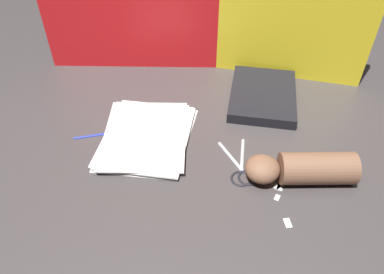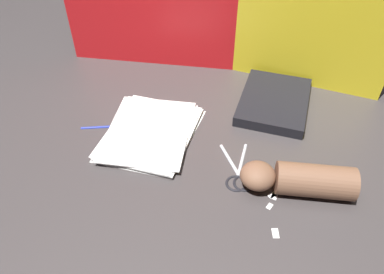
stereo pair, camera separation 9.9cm
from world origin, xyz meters
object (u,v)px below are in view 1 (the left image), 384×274
Objects in this scene: paper_stack at (146,136)px; book_closed at (263,95)px; hand_forearm at (302,168)px; scissors at (242,170)px.

paper_stack is 0.41m from book_closed.
book_closed is 0.35m from hand_forearm.
paper_stack reaches higher than scissors.
paper_stack is 1.12× the size of book_closed.
book_closed is at bearing 104.03° from hand_forearm.
book_closed reaches higher than scissors.
book_closed is 0.33m from scissors.
paper_stack is at bearing 165.03° from hand_forearm.
book_closed reaches higher than paper_stack.
scissors is at bearing -19.82° from paper_stack.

